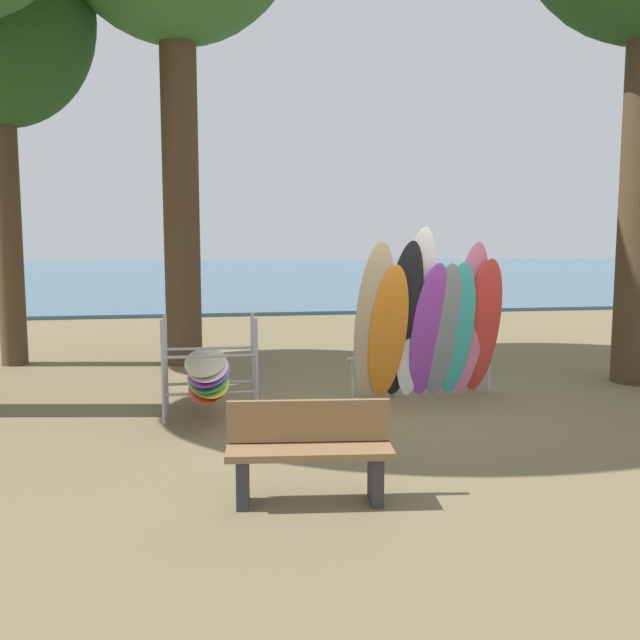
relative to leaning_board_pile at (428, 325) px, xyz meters
name	(u,v)px	position (x,y,z in m)	size (l,w,h in m)	color
ground_plane	(396,410)	(-0.57, -0.52, -1.02)	(80.00, 80.00, 0.00)	brown
lake_water	(251,274)	(-0.57, 28.06, -0.97)	(80.00, 36.00, 0.10)	#38607A
leaning_board_pile	(428,325)	(0.00, 0.00, 0.00)	(2.19, 0.99, 2.34)	#C6B289
board_storage_rack	(208,372)	(-2.95, -0.45, -0.47)	(1.15, 2.13, 1.25)	#9EA0A5
park_bench	(309,449)	(-2.13, -3.49, -0.56)	(1.43, 0.54, 0.85)	#2D2D33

